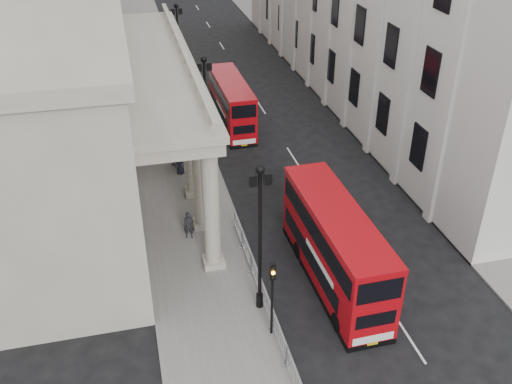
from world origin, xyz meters
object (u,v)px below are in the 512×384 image
Objects in this scene: lamp_post_south at (260,230)px; lamp_post_mid at (206,105)px; lamp_post_north at (179,42)px; bus_near at (335,245)px; traffic_light at (272,286)px; pedestrian_c at (180,164)px; pedestrian_b at (174,154)px; pedestrian_a at (189,225)px; bus_far at (232,102)px.

lamp_post_mid is at bearing 90.00° from lamp_post_south.
lamp_post_north is 0.79× the size of bus_near.
traffic_light reaches higher than pedestrian_c.
bus_near reaches higher than pedestrian_c.
lamp_post_south is at bearing -165.73° from bus_near.
lamp_post_mid is 15.64m from bus_near.
traffic_light is 2.46× the size of pedestrian_b.
lamp_post_north is at bearing 90.17° from traffic_light.
pedestrian_c is at bearing -97.55° from lamp_post_north.
lamp_post_south is 0.79× the size of bus_near.
lamp_post_north is at bearing 90.00° from lamp_post_mid.
pedestrian_a reaches higher than pedestrian_c.
lamp_post_south is at bearing 103.12° from pedestrian_b.
lamp_post_mid is 4.70m from pedestrian_c.
lamp_post_mid is at bearing 105.66° from bus_near.
lamp_post_mid is at bearing -115.67° from bus_far.
traffic_light is at bearing 102.52° from pedestrian_b.
pedestrian_c is (-5.44, -7.78, -1.21)m from bus_far.
bus_near reaches higher than traffic_light.
lamp_post_south is 23.24m from bus_far.
bus_near is 15.45m from pedestrian_c.
pedestrian_b is at bearing 97.86° from traffic_light.
bus_far is (3.19, 6.84, -2.81)m from lamp_post_mid.
lamp_post_mid is 0.79× the size of bus_near.
traffic_light is 18.93m from pedestrian_b.
bus_far is at bearing -127.61° from pedestrian_b.
lamp_post_north reaches higher than traffic_light.
traffic_light is at bearing -50.26° from pedestrian_c.
bus_near is (4.44, 1.22, -2.54)m from lamp_post_south.
pedestrian_c is at bearing 114.71° from bus_near.
bus_far is (3.19, 22.84, -2.81)m from lamp_post_south.
lamp_post_north is (0.00, 16.00, 0.00)m from lamp_post_mid.
bus_far is 9.57m from pedestrian_c.
lamp_post_south is at bearing -90.00° from lamp_post_mid.
pedestrian_a is 1.01× the size of pedestrian_b.
pedestrian_a is 8.13m from pedestrian_c.
pedestrian_b is (-2.47, 0.61, -3.92)m from lamp_post_mid.
bus_far is at bearing -70.78° from lamp_post_north.
lamp_post_north is 17.55m from pedestrian_c.
traffic_light is at bearing -144.37° from bus_near.
pedestrian_a is (-2.80, 8.96, -2.10)m from traffic_light.
lamp_post_south is at bearing -49.60° from pedestrian_c.
bus_near is at bearing 15.34° from lamp_post_south.
bus_near is 6.89× the size of pedestrian_c.
pedestrian_c is at bearing 98.48° from lamp_post_south.
lamp_post_mid reaches higher than traffic_light.
lamp_post_north is (0.00, 32.00, 0.00)m from lamp_post_south.
pedestrian_a is 9.67m from pedestrian_b.
lamp_post_south and lamp_post_north have the same top height.
lamp_post_mid is at bearing 90.32° from traffic_light.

